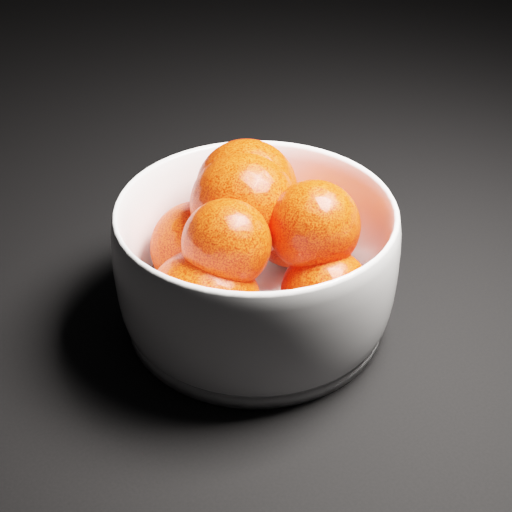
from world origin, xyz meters
TOP-DOWN VIEW (x-y plane):
  - ground at (0.00, 0.00)m, footprint 3.00×3.00m
  - bowl at (-0.25, -0.00)m, footprint 0.21×0.21m
  - orange_pile at (-0.25, 0.01)m, footprint 0.19×0.17m

SIDE VIEW (x-z plane):
  - ground at x=0.00m, z-range 0.00..0.00m
  - bowl at x=-0.25m, z-range 0.00..0.10m
  - orange_pile at x=-0.25m, z-range 0.01..0.13m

